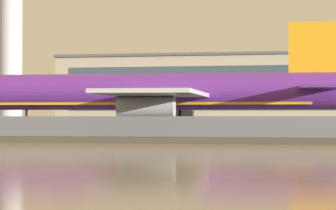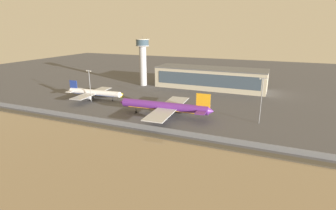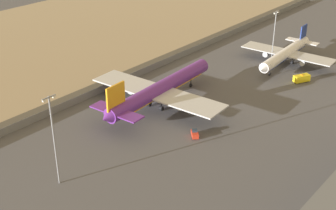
% 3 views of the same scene
% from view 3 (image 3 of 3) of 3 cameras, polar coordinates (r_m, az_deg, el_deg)
% --- Properties ---
extents(ground_plane, '(500.00, 500.00, 0.00)m').
position_cam_3_polar(ground_plane, '(132.45, -2.28, 0.09)').
color(ground_plane, '#4C4C51').
extents(waterfront_lagoon, '(320.00, 98.00, 0.01)m').
position_cam_3_polar(waterfront_lagoon, '(184.24, -19.04, 6.43)').
color(waterfront_lagoon, '#937F60').
rests_on(waterfront_lagoon, ground).
extents(shoreline_seawall, '(320.00, 3.00, 0.50)m').
position_cam_3_polar(shoreline_seawall, '(145.65, -8.29, 2.49)').
color(shoreline_seawall, '#474238').
rests_on(shoreline_seawall, ground).
extents(perimeter_fence, '(280.00, 0.10, 2.25)m').
position_cam_3_polar(perimeter_fence, '(142.23, -7.09, 2.34)').
color(perimeter_fence, slate).
rests_on(perimeter_fence, ground).
extents(cargo_jet_purple, '(47.23, 40.92, 12.75)m').
position_cam_3_polar(cargo_jet_purple, '(129.81, -1.00, 1.91)').
color(cargo_jet_purple, '#602889').
rests_on(cargo_jet_purple, ground).
extents(passenger_jet_white, '(37.19, 32.08, 10.44)m').
position_cam_3_polar(passenger_jet_white, '(163.91, 14.21, 6.13)').
color(passenger_jet_white, white).
rests_on(passenger_jet_white, ground).
extents(baggage_tug, '(3.40, 3.39, 1.80)m').
position_cam_3_polar(baggage_tug, '(116.23, 3.29, -3.54)').
color(baggage_tug, red).
rests_on(baggage_tug, ground).
extents(ops_van, '(5.59, 4.23, 2.48)m').
position_cam_3_polar(ops_van, '(151.97, 16.02, 3.17)').
color(ops_van, yellow).
rests_on(ops_van, ground).
extents(apron_light_mast_apron_west, '(3.20, 0.40, 18.03)m').
position_cam_3_polar(apron_light_mast_apron_west, '(162.59, 12.82, 8.47)').
color(apron_light_mast_apron_west, gray).
rests_on(apron_light_mast_apron_west, ground).
extents(apron_light_mast_apron_east, '(3.20, 0.40, 20.38)m').
position_cam_3_polar(apron_light_mast_apron_east, '(96.84, -13.76, -3.70)').
color(apron_light_mast_apron_east, gray).
rests_on(apron_light_mast_apron_east, ground).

